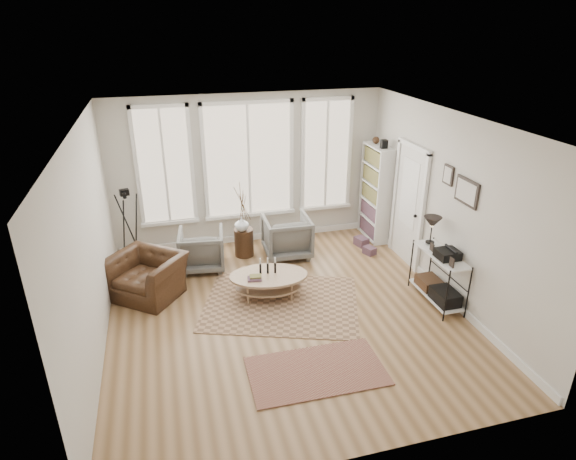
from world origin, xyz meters
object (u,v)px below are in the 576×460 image
object	(u,v)px
coffee_table	(268,279)
side_table	(243,220)
bookcase	(376,193)
armchair_right	(287,236)
armchair_left	(202,249)
low_shelf	(439,272)
accent_chair	(147,276)

from	to	relation	value
coffee_table	side_table	size ratio (longest dim) A/B	0.89
bookcase	armchair_right	xyz separation A→B (m)	(-1.92, -0.35, -0.57)
coffee_table	armchair_left	distance (m)	1.56
armchair_left	side_table	world-z (taller)	side_table
armchair_right	low_shelf	bearing A→B (deg)	132.51
low_shelf	accent_chair	world-z (taller)	low_shelf
low_shelf	bookcase	bearing A→B (deg)	88.72
accent_chair	bookcase	bearing A→B (deg)	52.35
coffee_table	armchair_left	world-z (taller)	armchair_left
coffee_table	armchair_left	bearing A→B (deg)	126.35
armchair_left	bookcase	bearing A→B (deg)	-165.61
bookcase	accent_chair	size ratio (longest dim) A/B	1.93
armchair_right	accent_chair	bearing A→B (deg)	19.24
low_shelf	armchair_left	bearing A→B (deg)	148.93
bookcase	armchair_right	size ratio (longest dim) A/B	2.40
coffee_table	side_table	bearing A→B (deg)	94.09
low_shelf	accent_chair	size ratio (longest dim) A/B	1.22
armchair_left	side_table	size ratio (longest dim) A/B	0.53
bookcase	low_shelf	bearing A→B (deg)	-91.28
bookcase	accent_chair	xyz separation A→B (m)	(-4.45, -1.14, -0.61)
low_shelf	coffee_table	bearing A→B (deg)	161.94
coffee_table	side_table	distance (m)	1.61
side_table	armchair_right	bearing A→B (deg)	-15.11
armchair_left	armchair_right	size ratio (longest dim) A/B	0.93
armchair_left	armchair_right	world-z (taller)	armchair_right
low_shelf	side_table	distance (m)	3.56
coffee_table	bookcase	bearing A→B (deg)	33.31
bookcase	side_table	xyz separation A→B (m)	(-2.69, -0.14, -0.24)
armchair_left	armchair_right	distance (m)	1.59
coffee_table	armchair_right	world-z (taller)	armchair_right
armchair_right	side_table	size ratio (longest dim) A/B	0.57
accent_chair	side_table	bearing A→B (deg)	67.62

